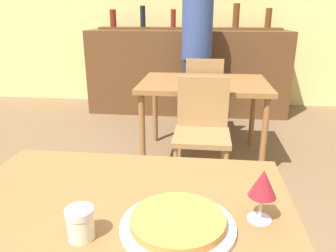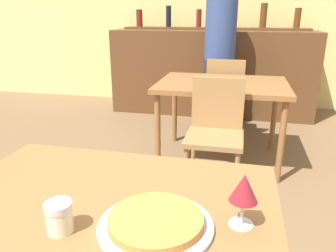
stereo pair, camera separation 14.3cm
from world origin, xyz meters
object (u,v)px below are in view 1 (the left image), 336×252
Objects in this scene: person_standing at (197,49)px; cheese_shaker at (80,223)px; pizza_tray at (178,223)px; chair_far_side_back at (204,90)px; chair_far_side_front at (202,126)px; wine_glass at (263,185)px.

cheese_shaker is at bearing -93.71° from person_standing.
chair_far_side_back is at bearing 88.94° from pizza_tray.
person_standing reaches higher than pizza_tray.
chair_far_side_front is 1.62m from cheese_shaker.
chair_far_side_front reaches higher than pizza_tray.
chair_far_side_front reaches higher than cheese_shaker.
cheese_shaker is (-0.30, -2.75, 0.26)m from chair_far_side_back.
pizza_tray is 2.04× the size of wine_glass.
person_standing is 10.45× the size of wine_glass.
wine_glass reaches higher than cheese_shaker.
wine_glass is (0.48, 0.14, 0.07)m from cheese_shaker.
cheese_shaker is at bearing -164.22° from wine_glass.
pizza_tray is 0.26m from wine_glass.
wine_glass is at bearing 15.78° from cheese_shaker.
person_standing is (-0.10, 1.52, 0.39)m from chair_far_side_front.
chair_far_side_back is 2.78m from cheese_shaker.
person_standing is (0.20, 3.09, 0.13)m from cheese_shaker.
pizza_tray is 3.03m from person_standing.
chair_far_side_back is at bearing 93.99° from wine_glass.
cheese_shaker is 0.55× the size of wine_glass.
cheese_shaker is (-0.25, -0.07, 0.03)m from pizza_tray.
chair_far_side_back is 5.36× the size of wine_glass.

